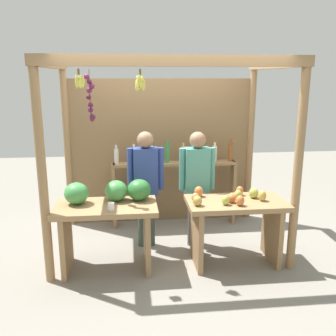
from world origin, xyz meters
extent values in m
plane|color=gray|center=(0.00, 0.00, 0.00)|extent=(12.00, 12.00, 0.00)
cylinder|color=#99754C|center=(-1.42, -0.86, 1.24)|extent=(0.10, 0.10, 2.48)
cylinder|color=#99754C|center=(1.42, -0.86, 1.24)|extent=(0.10, 0.10, 2.48)
cylinder|color=#99754C|center=(-1.42, 0.86, 1.24)|extent=(0.10, 0.10, 2.48)
cylinder|color=#99754C|center=(1.42, 0.86, 1.24)|extent=(0.10, 0.10, 2.48)
cube|color=#99754C|center=(0.00, -0.86, 2.42)|extent=(2.94, 0.12, 0.12)
cube|color=#99754C|center=(-1.42, 0.00, 2.42)|extent=(0.12, 1.81, 0.12)
cube|color=#99754C|center=(1.42, 0.00, 2.42)|extent=(0.12, 1.81, 0.12)
cube|color=olive|center=(0.00, 0.88, 1.12)|extent=(2.84, 0.04, 2.23)
cylinder|color=brown|center=(-0.99, -0.74, 2.31)|extent=(0.02, 0.02, 0.06)
ellipsoid|color=#D1CC4C|center=(-0.96, -0.74, 2.22)|extent=(0.04, 0.07, 0.12)
ellipsoid|color=#D1CC4C|center=(-0.96, -0.72, 2.20)|extent=(0.05, 0.05, 0.12)
ellipsoid|color=#D1CC4C|center=(-0.99, -0.72, 2.22)|extent=(0.07, 0.04, 0.12)
ellipsoid|color=#D1CC4C|center=(-1.00, -0.72, 2.19)|extent=(0.08, 0.05, 0.12)
ellipsoid|color=#D1CC4C|center=(-1.01, -0.74, 2.20)|extent=(0.05, 0.07, 0.12)
ellipsoid|color=#D1CC4C|center=(-1.01, -0.75, 2.20)|extent=(0.04, 0.05, 0.12)
ellipsoid|color=#D1CC4C|center=(-1.01, -0.77, 2.22)|extent=(0.05, 0.04, 0.12)
ellipsoid|color=#D1CC4C|center=(-0.99, -0.77, 2.19)|extent=(0.07, 0.04, 0.12)
ellipsoid|color=#D1CC4C|center=(-0.98, -0.75, 2.21)|extent=(0.06, 0.07, 0.12)
cylinder|color=brown|center=(-0.35, -0.71, 2.31)|extent=(0.02, 0.02, 0.06)
ellipsoid|color=#D1CC4C|center=(-0.32, -0.71, 2.18)|extent=(0.04, 0.09, 0.14)
ellipsoid|color=#D1CC4C|center=(-0.34, -0.69, 2.20)|extent=(0.05, 0.05, 0.14)
ellipsoid|color=#D1CC4C|center=(-0.35, -0.67, 2.19)|extent=(0.06, 0.04, 0.14)
ellipsoid|color=#D1CC4C|center=(-0.38, -0.68, 2.19)|extent=(0.07, 0.06, 0.14)
ellipsoid|color=#D1CC4C|center=(-0.39, -0.70, 2.17)|extent=(0.04, 0.06, 0.14)
ellipsoid|color=#D1CC4C|center=(-0.38, -0.72, 2.19)|extent=(0.04, 0.06, 0.14)
ellipsoid|color=#D1CC4C|center=(-0.37, -0.73, 2.21)|extent=(0.08, 0.06, 0.14)
ellipsoid|color=#D1CC4C|center=(-0.35, -0.74, 2.21)|extent=(0.07, 0.04, 0.14)
ellipsoid|color=#D1CC4C|center=(-0.34, -0.72, 2.18)|extent=(0.06, 0.07, 0.14)
cylinder|color=#4C422D|center=(-0.92, -0.42, 2.07)|extent=(0.01, 0.01, 0.55)
sphere|color=#601E42|center=(-0.94, -0.44, 2.26)|extent=(0.06, 0.06, 0.06)
sphere|color=#47142D|center=(-0.92, -0.45, 2.20)|extent=(0.06, 0.06, 0.06)
sphere|color=#601E42|center=(-0.89, -0.44, 2.16)|extent=(0.07, 0.07, 0.07)
sphere|color=#601E42|center=(-0.92, -0.42, 2.11)|extent=(0.07, 0.07, 0.07)
sphere|color=#47142D|center=(-0.93, -0.43, 2.03)|extent=(0.06, 0.06, 0.06)
sphere|color=#47142D|center=(-0.92, -0.45, 1.95)|extent=(0.06, 0.06, 0.06)
sphere|color=#511938|center=(-0.92, -0.41, 1.89)|extent=(0.06, 0.06, 0.06)
sphere|color=#511938|center=(-0.90, -0.42, 1.81)|extent=(0.07, 0.07, 0.07)
sphere|color=#601E42|center=(-0.91, -0.40, 1.78)|extent=(0.06, 0.06, 0.06)
cube|color=#99754C|center=(-0.78, -0.64, 0.78)|extent=(1.19, 0.64, 0.06)
cube|color=#99754C|center=(-1.26, -0.64, 0.37)|extent=(0.06, 0.58, 0.75)
cube|color=#99754C|center=(-0.30, -0.64, 0.37)|extent=(0.06, 0.58, 0.75)
ellipsoid|color=#429347|center=(-0.66, -0.49, 0.93)|extent=(0.37, 0.37, 0.25)
ellipsoid|color=#429347|center=(-1.12, -0.56, 0.93)|extent=(0.29, 0.29, 0.26)
ellipsoid|color=#2D7533|center=(-0.38, -0.49, 0.93)|extent=(0.31, 0.31, 0.26)
cylinder|color=white|center=(-0.71, -0.82, 0.85)|extent=(0.07, 0.07, 0.09)
cube|color=#99754C|center=(0.78, -0.64, 0.78)|extent=(1.19, 0.64, 0.06)
cube|color=#99754C|center=(0.30, -0.64, 0.37)|extent=(0.06, 0.58, 0.75)
cube|color=#99754C|center=(1.26, -0.64, 0.37)|extent=(0.06, 0.58, 0.75)
ellipsoid|color=#B79E47|center=(0.28, -0.77, 0.87)|extent=(0.15, 0.15, 0.12)
ellipsoid|color=#CC7038|center=(0.77, -0.82, 0.87)|extent=(0.12, 0.12, 0.12)
ellipsoid|color=#CC7038|center=(0.70, -0.71, 0.86)|extent=(0.13, 0.13, 0.11)
ellipsoid|color=#E07F47|center=(0.28, -0.64, 0.86)|extent=(0.12, 0.12, 0.11)
ellipsoid|color=#CC7038|center=(0.36, -0.44, 0.87)|extent=(0.16, 0.16, 0.13)
ellipsoid|color=#CC7038|center=(0.88, -0.44, 0.87)|extent=(0.13, 0.13, 0.12)
ellipsoid|color=#A8B24C|center=(0.81, -0.59, 0.86)|extent=(0.13, 0.13, 0.12)
ellipsoid|color=#A8B24C|center=(1.02, -0.57, 0.87)|extent=(0.16, 0.16, 0.13)
ellipsoid|color=#A8B24C|center=(0.61, -0.78, 0.86)|extent=(0.10, 0.10, 0.12)
ellipsoid|color=#B79E47|center=(1.09, -0.68, 0.87)|extent=(0.13, 0.13, 0.13)
cube|color=#99754C|center=(-0.74, 0.64, 0.50)|extent=(0.05, 0.20, 1.00)
cube|color=#99754C|center=(1.11, 0.64, 0.50)|extent=(0.05, 0.20, 1.00)
cube|color=#99754C|center=(0.19, 0.64, 0.98)|extent=(1.84, 0.22, 0.04)
cylinder|color=silver|center=(-0.68, 0.64, 1.11)|extent=(0.07, 0.07, 0.22)
cylinder|color=silver|center=(-0.68, 0.64, 1.25)|extent=(0.03, 0.03, 0.06)
cylinder|color=silver|center=(-0.42, 0.64, 1.12)|extent=(0.06, 0.06, 0.23)
cylinder|color=silver|center=(-0.42, 0.64, 1.26)|extent=(0.03, 0.03, 0.06)
cylinder|color=silver|center=(-0.18, 0.64, 1.13)|extent=(0.07, 0.07, 0.27)
cylinder|color=silver|center=(-0.18, 0.64, 1.30)|extent=(0.03, 0.03, 0.06)
cylinder|color=#338C4C|center=(0.07, 0.64, 1.15)|extent=(0.06, 0.06, 0.29)
cylinder|color=#338C4C|center=(0.07, 0.64, 1.32)|extent=(0.03, 0.03, 0.06)
cylinder|color=#D8B266|center=(0.32, 0.64, 1.12)|extent=(0.07, 0.07, 0.23)
cylinder|color=#D8B266|center=(0.32, 0.64, 1.26)|extent=(0.03, 0.03, 0.06)
cylinder|color=gold|center=(0.55, 0.64, 1.15)|extent=(0.07, 0.07, 0.30)
cylinder|color=gold|center=(0.55, 0.64, 1.33)|extent=(0.03, 0.03, 0.06)
cylinder|color=silver|center=(0.80, 0.64, 1.12)|extent=(0.07, 0.07, 0.24)
cylinder|color=silver|center=(0.80, 0.64, 1.27)|extent=(0.03, 0.03, 0.06)
cylinder|color=#994C1E|center=(1.04, 0.64, 1.14)|extent=(0.06, 0.06, 0.28)
cylinder|color=#994C1E|center=(1.04, 0.64, 1.31)|extent=(0.03, 0.03, 0.06)
cylinder|color=#394A40|center=(-0.34, -0.05, 0.37)|extent=(0.11, 0.11, 0.74)
cylinder|color=#394A40|center=(-0.22, -0.05, 0.37)|extent=(0.11, 0.11, 0.74)
cube|color=#2D428C|center=(-0.28, -0.05, 1.05)|extent=(0.32, 0.19, 0.62)
cylinder|color=#2D428C|center=(-0.48, -0.05, 1.08)|extent=(0.08, 0.08, 0.56)
cylinder|color=#2D428C|center=(-0.08, -0.05, 1.08)|extent=(0.08, 0.08, 0.56)
sphere|color=#997051|center=(-0.28, -0.05, 1.47)|extent=(0.21, 0.21, 0.21)
cylinder|color=#534F4D|center=(0.33, -0.11, 0.37)|extent=(0.11, 0.11, 0.74)
cylinder|color=#534F4D|center=(0.45, -0.11, 0.37)|extent=(0.11, 0.11, 0.74)
cube|color=teal|center=(0.39, -0.11, 1.05)|extent=(0.32, 0.19, 0.62)
cylinder|color=teal|center=(0.19, -0.11, 1.08)|extent=(0.08, 0.08, 0.56)
cylinder|color=teal|center=(0.59, -0.11, 1.08)|extent=(0.08, 0.08, 0.56)
sphere|color=#997051|center=(0.39, -0.11, 1.46)|extent=(0.21, 0.21, 0.21)
camera|label=1|loc=(-0.49, -4.80, 2.26)|focal=39.89mm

